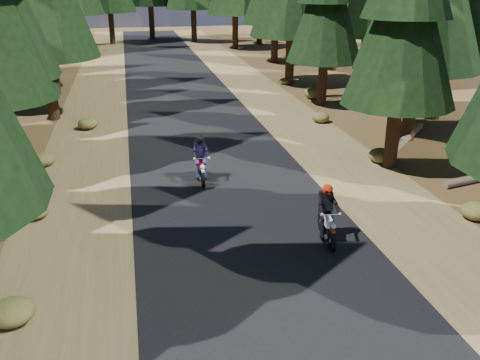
{
  "coord_description": "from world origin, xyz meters",
  "views": [
    {
      "loc": [
        -2.82,
        -11.94,
        6.41
      ],
      "look_at": [
        0.0,
        1.5,
        1.1
      ],
      "focal_mm": 40.0,
      "sensor_mm": 36.0,
      "label": 1
    }
  ],
  "objects": [
    {
      "name": "understory_shrubs",
      "position": [
        1.16,
        7.59,
        0.26
      ],
      "size": [
        15.24,
        28.17,
        0.64
      ],
      "color": "#474C1E",
      "rests_on": "ground"
    },
    {
      "name": "ground",
      "position": [
        0.0,
        0.0,
        0.0
      ],
      "size": [
        120.0,
        120.0,
        0.0
      ],
      "primitive_type": "plane",
      "color": "#453418",
      "rests_on": "ground"
    },
    {
      "name": "rider_follow",
      "position": [
        -0.69,
        4.43,
        0.51
      ],
      "size": [
        0.58,
        1.72,
        1.52
      ],
      "rotation": [
        0.0,
        0.0,
        3.1
      ],
      "color": "maroon",
      "rests_on": "road"
    },
    {
      "name": "shoulder_r",
      "position": [
        4.6,
        5.0,
        0.0
      ],
      "size": [
        3.2,
        100.0,
        0.01
      ],
      "primitive_type": "cube",
      "color": "brown",
      "rests_on": "ground"
    },
    {
      "name": "rider_lead",
      "position": [
        1.86,
        -0.42,
        0.5
      ],
      "size": [
        0.69,
        1.72,
        1.49
      ],
      "rotation": [
        0.0,
        0.0,
        3.02
      ],
      "color": "silver",
      "rests_on": "road"
    },
    {
      "name": "shoulder_l",
      "position": [
        -4.6,
        5.0,
        0.0
      ],
      "size": [
        3.2,
        100.0,
        0.01
      ],
      "primitive_type": "cube",
      "color": "brown",
      "rests_on": "ground"
    },
    {
      "name": "log_near",
      "position": [
        7.8,
        6.77,
        0.16
      ],
      "size": [
        3.92,
        4.28,
        0.32
      ],
      "primitive_type": "cylinder",
      "rotation": [
        0.0,
        1.57,
        0.83
      ],
      "color": "#4C4233",
      "rests_on": "ground"
    },
    {
      "name": "road",
      "position": [
        0.0,
        5.0,
        0.01
      ],
      "size": [
        6.0,
        100.0,
        0.01
      ],
      "primitive_type": "cube",
      "color": "black",
      "rests_on": "ground"
    }
  ]
}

